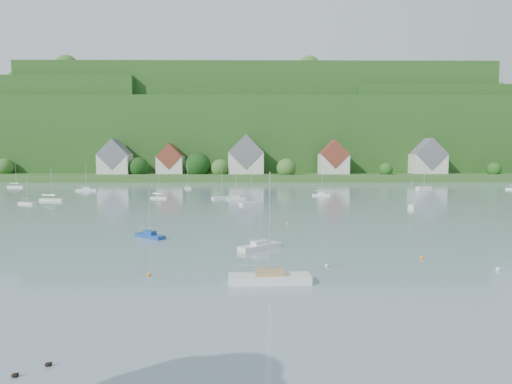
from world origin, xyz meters
TOP-DOWN VIEW (x-y plane):
  - far_shore_strip at (0.00, 200.00)m, footprint 600.00×60.00m
  - forested_ridge at (0.39, 268.57)m, footprint 620.00×181.22m
  - village_building_0 at (-55.00, 187.00)m, footprint 14.00×10.40m
  - village_building_1 at (-30.00, 189.00)m, footprint 12.00×9.36m
  - village_building_2 at (5.00, 188.00)m, footprint 16.00×11.44m
  - village_building_3 at (45.00, 186.00)m, footprint 13.00×10.40m
  - village_building_4 at (90.00, 190.00)m, footprint 15.00×10.40m
  - near_sailboat_1 at (-6.80, 45.36)m, footprint 4.91×4.31m
  - near_sailboat_2 at (9.24, 23.08)m, footprint 7.61×2.41m
  - near_sailboat_3 at (8.57, 37.66)m, footprint 5.51×5.00m
  - mooring_buoy_0 at (-2.36, 25.53)m, footprint 0.40×0.40m
  - mooring_buoy_1 at (15.47, 28.90)m, footprint 0.39×0.39m
  - mooring_buoy_2 at (26.70, 32.08)m, footprint 0.46×0.46m
  - mooring_buoy_3 at (13.74, 57.22)m, footprint 0.46×0.46m
  - mooring_buoy_4 at (32.57, 27.24)m, footprint 0.46×0.46m
  - duck_pair at (-4.28, 6.60)m, footprint 1.62×1.46m
  - far_sailboat_cluster at (7.02, 117.91)m, footprint 201.60×67.68m

SIDE VIEW (x-z plane):
  - mooring_buoy_0 at x=-2.36m, z-range -0.20..0.20m
  - mooring_buoy_1 at x=15.47m, z-range -0.20..0.20m
  - mooring_buoy_2 at x=26.70m, z-range -0.23..0.23m
  - mooring_buoy_3 at x=13.74m, z-range -0.23..0.23m
  - mooring_buoy_4 at x=32.57m, z-range -0.23..0.23m
  - duck_pair at x=-4.28m, z-range -0.05..0.24m
  - far_sailboat_cluster at x=7.02m, z-range -3.99..4.72m
  - near_sailboat_1 at x=-6.80m, z-range -3.06..3.86m
  - near_sailboat_3 at x=8.57m, z-range -3.51..4.37m
  - near_sailboat_2 at x=9.24m, z-range -4.58..5.58m
  - far_shore_strip at x=0.00m, z-range 0.00..3.00m
  - village_building_1 at x=-30.00m, z-range 1.75..15.75m
  - village_building_3 at x=45.00m, z-range 1.68..17.18m
  - village_building_0 at x=-55.00m, z-range 1.51..17.51m
  - village_building_4 at x=90.00m, z-range 1.34..17.84m
  - village_building_2 at x=5.00m, z-range 1.27..19.27m
  - forested_ridge at x=0.39m, z-range -12.06..57.83m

